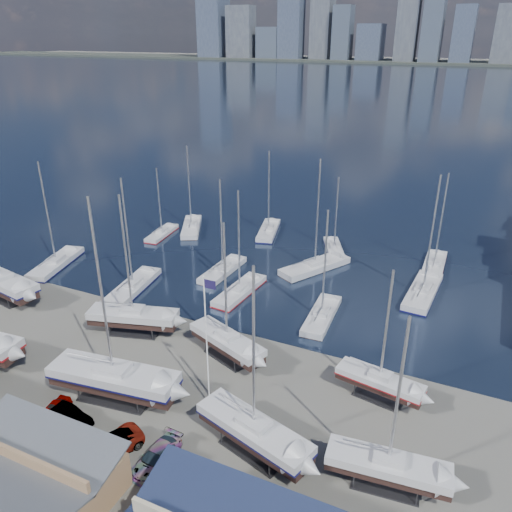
% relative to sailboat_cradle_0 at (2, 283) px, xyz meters
% --- Properties ---
extents(ground, '(1400.00, 1400.00, 0.00)m').
position_rel_sailboat_cradle_0_xyz_m(ground, '(26.88, -4.61, -2.20)').
color(ground, '#605E59').
rests_on(ground, ground).
extents(water, '(1400.00, 600.00, 0.40)m').
position_rel_sailboat_cradle_0_xyz_m(water, '(26.88, 305.39, -2.35)').
color(water, '#172036').
rests_on(water, ground).
extents(far_shore, '(1400.00, 80.00, 2.20)m').
position_rel_sailboat_cradle_0_xyz_m(far_shore, '(26.88, 565.39, -1.10)').
color(far_shore, '#2D332D').
rests_on(far_shore, ground).
extents(skyline, '(639.14, 43.80, 107.69)m').
position_rel_sailboat_cradle_0_xyz_m(skyline, '(19.05, 559.15, 36.89)').
color(skyline, '#475166').
rests_on(skyline, far_shore).
extents(shed_grey, '(12.60, 8.40, 4.17)m').
position_rel_sailboat_cradle_0_xyz_m(shed_grey, '(26.88, -20.61, -0.05)').
color(shed_grey, '#8C6B4C').
rests_on(shed_grey, ground).
extents(sailboat_cradle_0, '(11.89, 5.07, 18.41)m').
position_rel_sailboat_cradle_0_xyz_m(sailboat_cradle_0, '(0.00, 0.00, 0.00)').
color(sailboat_cradle_0, '#2D2D33').
rests_on(sailboat_cradle_0, ground).
extents(sailboat_cradle_2, '(10.41, 5.47, 16.34)m').
position_rel_sailboat_cradle_0_xyz_m(sailboat_cradle_2, '(20.13, 0.37, -0.10)').
color(sailboat_cradle_2, '#2D2D33').
rests_on(sailboat_cradle_2, ground).
extents(sailboat_cradle_3, '(12.68, 5.04, 19.64)m').
position_rel_sailboat_cradle_0_xyz_m(sailboat_cradle_3, '(25.45, -9.39, 0.06)').
color(sailboat_cradle_3, '#2D2D33').
rests_on(sailboat_cradle_3, ground).
extents(sailboat_cradle_4, '(9.54, 5.74, 15.14)m').
position_rel_sailboat_cradle_0_xyz_m(sailboat_cradle_4, '(31.95, 0.52, -0.16)').
color(sailboat_cradle_4, '#2D2D33').
rests_on(sailboat_cradle_4, ground).
extents(sailboat_cradle_5, '(10.82, 5.76, 16.78)m').
position_rel_sailboat_cradle_0_xyz_m(sailboat_cradle_5, '(39.89, -9.92, -0.09)').
color(sailboat_cradle_5, '#2D2D33').
rests_on(sailboat_cradle_5, ground).
extents(sailboat_cradle_6, '(8.36, 3.57, 13.31)m').
position_rel_sailboat_cradle_0_xyz_m(sailboat_cradle_6, '(47.67, 0.79, -0.26)').
color(sailboat_cradle_6, '#2D2D33').
rests_on(sailboat_cradle_6, ground).
extents(sailboat_cradle_7, '(9.26, 3.42, 14.86)m').
position_rel_sailboat_cradle_0_xyz_m(sailboat_cradle_7, '(50.33, -8.88, -0.18)').
color(sailboat_cradle_7, '#2D2D33').
rests_on(sailboat_cradle_7, ground).
extents(sailboat_moored_0, '(5.48, 11.24, 16.20)m').
position_rel_sailboat_cradle_0_xyz_m(sailboat_moored_0, '(-1.08, 9.84, -1.89)').
color(sailboat_moored_0, black).
rests_on(sailboat_moored_0, water).
extents(sailboat_moored_1, '(3.11, 8.28, 12.09)m').
position_rel_sailboat_cradle_0_xyz_m(sailboat_moored_1, '(5.91, 26.38, -1.89)').
color(sailboat_moored_1, black).
rests_on(sailboat_moored_1, water).
extents(sailboat_moored_2, '(7.06, 10.24, 15.18)m').
position_rel_sailboat_cradle_0_xyz_m(sailboat_moored_2, '(9.03, 30.74, -1.87)').
color(sailboat_moored_2, black).
rests_on(sailboat_moored_2, water).
extents(sailboat_moored_3, '(4.46, 10.99, 15.96)m').
position_rel_sailboat_cradle_0_xyz_m(sailboat_moored_3, '(13.61, 8.62, -1.89)').
color(sailboat_moored_3, black).
rests_on(sailboat_moored_3, water).
extents(sailboat_moored_4, '(3.03, 9.58, 14.31)m').
position_rel_sailboat_cradle_0_xyz_m(sailboat_moored_4, '(21.94, 18.09, -1.87)').
color(sailboat_moored_4, black).
rests_on(sailboat_moored_4, water).
extents(sailboat_moored_5, '(5.10, 10.20, 14.69)m').
position_rel_sailboat_cradle_0_xyz_m(sailboat_moored_5, '(21.73, 34.86, -1.89)').
color(sailboat_moored_5, black).
rests_on(sailboat_moored_5, water).
extents(sailboat_moored_6, '(3.49, 10.00, 14.68)m').
position_rel_sailboat_cradle_0_xyz_m(sailboat_moored_6, '(26.92, 13.51, -1.89)').
color(sailboat_moored_6, black).
rests_on(sailboat_moored_6, water).
extents(sailboat_moored_7, '(8.20, 11.28, 16.88)m').
position_rel_sailboat_cradle_0_xyz_m(sailboat_moored_7, '(33.47, 24.56, -1.87)').
color(sailboat_moored_7, black).
rests_on(sailboat_moored_7, water).
extents(sailboat_moored_8, '(5.57, 8.50, 12.39)m').
position_rel_sailboat_cradle_0_xyz_m(sailboat_moored_8, '(34.02, 32.24, -1.89)').
color(sailboat_moored_8, black).
rests_on(sailboat_moored_8, water).
extents(sailboat_moored_9, '(3.18, 9.64, 14.35)m').
position_rel_sailboat_cradle_0_xyz_m(sailboat_moored_9, '(38.54, 12.06, -1.87)').
color(sailboat_moored_9, black).
rests_on(sailboat_moored_9, water).
extents(sailboat_moored_10, '(3.88, 11.42, 16.80)m').
position_rel_sailboat_cradle_0_xyz_m(sailboat_moored_10, '(48.63, 23.13, -1.89)').
color(sailboat_moored_10, black).
rests_on(sailboat_moored_10, water).
extents(sailboat_moored_11, '(2.88, 9.89, 14.74)m').
position_rel_sailboat_cradle_0_xyz_m(sailboat_moored_11, '(48.95, 32.29, -1.89)').
color(sailboat_moored_11, black).
rests_on(sailboat_moored_11, water).
extents(car_a, '(2.26, 4.25, 1.38)m').
position_rel_sailboat_cradle_0_xyz_m(car_a, '(22.20, -13.96, -1.51)').
color(car_a, gray).
rests_on(car_a, ground).
extents(car_b, '(4.66, 1.90, 1.50)m').
position_rel_sailboat_cradle_0_xyz_m(car_b, '(23.87, -13.78, -1.44)').
color(car_b, gray).
rests_on(car_b, ground).
extents(car_c, '(4.63, 6.12, 1.55)m').
position_rel_sailboat_cradle_0_xyz_m(car_c, '(29.37, -15.04, -1.42)').
color(car_c, gray).
rests_on(car_c, ground).
extents(car_d, '(2.28, 5.10, 1.45)m').
position_rel_sailboat_cradle_0_xyz_m(car_d, '(33.50, -14.32, -1.47)').
color(car_d, gray).
rests_on(car_d, ground).
extents(flagpole, '(1.16, 0.12, 13.18)m').
position_rel_sailboat_cradle_0_xyz_m(flagpole, '(33.91, -6.51, 5.47)').
color(flagpole, white).
rests_on(flagpole, ground).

